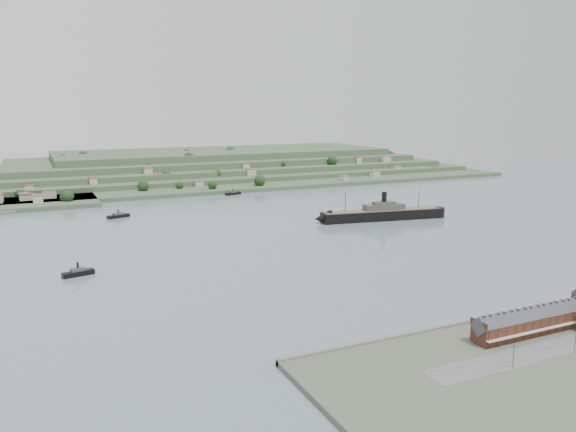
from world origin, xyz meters
name	(u,v)px	position (x,y,z in m)	size (l,w,h in m)	color
ground	(337,242)	(0.00, 0.00, 0.00)	(1400.00, 1400.00, 0.00)	slate
terrace_row	(533,321)	(-10.00, -168.02, 6.84)	(55.60, 9.80, 11.07)	#442618
far_peninsula	(205,167)	(27.91, 393.10, 11.88)	(760.00, 309.00, 30.00)	#3B4E34
steamship	(378,214)	(66.60, 51.23, 4.95)	(111.33, 29.68, 26.81)	black
tugboat	(78,273)	(-162.71, -6.92, 1.80)	(16.98, 7.86, 7.39)	black
ferry_west	(118,216)	(-118.79, 149.18, 1.64)	(18.88, 10.32, 6.83)	black
ferry_east	(233,193)	(6.60, 225.00, 1.52)	(17.45, 9.00, 6.31)	black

